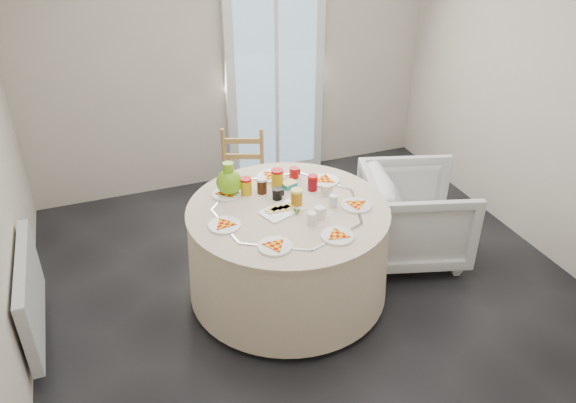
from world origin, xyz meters
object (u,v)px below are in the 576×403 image
object	(u,v)px
radiator	(30,293)
green_pitcher	(229,179)
table	(288,251)
armchair	(415,214)
wooden_chair	(242,178)

from	to	relation	value
radiator	green_pitcher	bearing A→B (deg)	7.56
green_pitcher	radiator	bearing A→B (deg)	-149.84
table	armchair	xyz separation A→B (m)	(1.14, 0.11, 0.02)
table	green_pitcher	distance (m)	0.68
table	armchair	world-z (taller)	armchair
armchair	table	bearing A→B (deg)	111.76
armchair	green_pitcher	bearing A→B (deg)	97.22
table	radiator	bearing A→B (deg)	175.05
table	green_pitcher	world-z (taller)	green_pitcher
radiator	armchair	size ratio (longest dim) A/B	1.22
radiator	armchair	bearing A→B (deg)	-0.87
table	wooden_chair	bearing A→B (deg)	91.96
radiator	wooden_chair	bearing A→B (deg)	27.10
wooden_chair	green_pitcher	xyz separation A→B (m)	(-0.29, -0.69, 0.40)
green_pitcher	wooden_chair	bearing A→B (deg)	89.85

